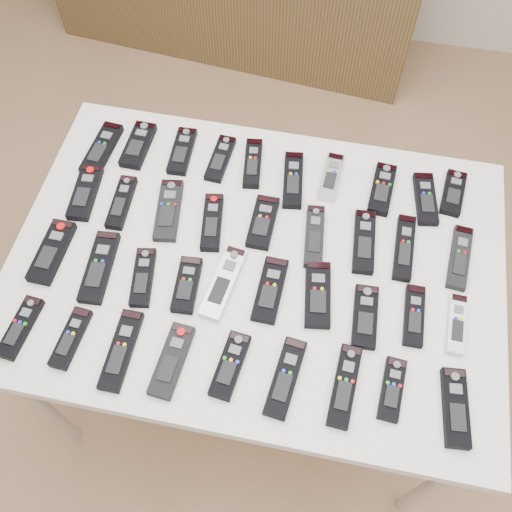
% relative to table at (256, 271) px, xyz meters
% --- Properties ---
extents(ground, '(4.00, 4.00, 0.00)m').
position_rel_table_xyz_m(ground, '(-0.10, -0.06, -0.72)').
color(ground, '#926F4A').
rests_on(ground, ground).
extents(table, '(1.25, 0.88, 0.78)m').
position_rel_table_xyz_m(table, '(0.00, 0.00, 0.00)').
color(table, white).
rests_on(table, ground).
extents(remote_0, '(0.07, 0.19, 0.02)m').
position_rel_table_xyz_m(remote_0, '(-0.50, 0.27, 0.07)').
color(remote_0, black).
rests_on(remote_0, table).
extents(remote_1, '(0.07, 0.16, 0.02)m').
position_rel_table_xyz_m(remote_1, '(-0.40, 0.30, 0.07)').
color(remote_1, black).
rests_on(remote_1, table).
extents(remote_2, '(0.06, 0.17, 0.02)m').
position_rel_table_xyz_m(remote_2, '(-0.28, 0.30, 0.07)').
color(remote_2, black).
rests_on(remote_2, table).
extents(remote_3, '(0.06, 0.16, 0.02)m').
position_rel_table_xyz_m(remote_3, '(-0.16, 0.30, 0.07)').
color(remote_3, black).
rests_on(remote_3, table).
extents(remote_4, '(0.07, 0.17, 0.02)m').
position_rel_table_xyz_m(remote_4, '(-0.07, 0.30, 0.07)').
color(remote_4, black).
rests_on(remote_4, table).
extents(remote_5, '(0.07, 0.19, 0.02)m').
position_rel_table_xyz_m(remote_5, '(0.05, 0.26, 0.07)').
color(remote_5, black).
rests_on(remote_5, table).
extents(remote_6, '(0.06, 0.16, 0.02)m').
position_rel_table_xyz_m(remote_6, '(0.15, 0.29, 0.07)').
color(remote_6, '#B7B7BC').
rests_on(remote_6, table).
extents(remote_7, '(0.07, 0.17, 0.02)m').
position_rel_table_xyz_m(remote_7, '(0.29, 0.28, 0.07)').
color(remote_7, black).
rests_on(remote_7, table).
extents(remote_8, '(0.08, 0.17, 0.02)m').
position_rel_table_xyz_m(remote_8, '(0.41, 0.27, 0.07)').
color(remote_8, black).
rests_on(remote_8, table).
extents(remote_9, '(0.07, 0.15, 0.02)m').
position_rel_table_xyz_m(remote_9, '(0.49, 0.31, 0.07)').
color(remote_9, black).
rests_on(remote_9, table).
extents(remote_10, '(0.07, 0.18, 0.02)m').
position_rel_table_xyz_m(remote_10, '(-0.50, 0.11, 0.07)').
color(remote_10, black).
rests_on(remote_10, table).
extents(remote_11, '(0.05, 0.17, 0.02)m').
position_rel_table_xyz_m(remote_11, '(-0.39, 0.10, 0.07)').
color(remote_11, black).
rests_on(remote_11, table).
extents(remote_12, '(0.09, 0.20, 0.02)m').
position_rel_table_xyz_m(remote_12, '(-0.26, 0.10, 0.07)').
color(remote_12, black).
rests_on(remote_12, table).
extents(remote_13, '(0.07, 0.18, 0.02)m').
position_rel_table_xyz_m(remote_13, '(-0.13, 0.08, 0.07)').
color(remote_13, black).
rests_on(remote_13, table).
extents(remote_14, '(0.06, 0.16, 0.02)m').
position_rel_table_xyz_m(remote_14, '(-0.00, 0.11, 0.07)').
color(remote_14, black).
rests_on(remote_14, table).
extents(remote_15, '(0.06, 0.18, 0.02)m').
position_rel_table_xyz_m(remote_15, '(0.14, 0.09, 0.07)').
color(remote_15, black).
rests_on(remote_15, table).
extents(remote_16, '(0.06, 0.19, 0.02)m').
position_rel_table_xyz_m(remote_16, '(0.26, 0.10, 0.07)').
color(remote_16, black).
rests_on(remote_16, table).
extents(remote_17, '(0.05, 0.19, 0.02)m').
position_rel_table_xyz_m(remote_17, '(0.37, 0.10, 0.07)').
color(remote_17, black).
rests_on(remote_17, table).
extents(remote_18, '(0.06, 0.19, 0.02)m').
position_rel_table_xyz_m(remote_18, '(0.51, 0.10, 0.07)').
color(remote_18, black).
rests_on(remote_18, table).
extents(remote_19, '(0.07, 0.18, 0.02)m').
position_rel_table_xyz_m(remote_19, '(-0.51, -0.09, 0.07)').
color(remote_19, black).
rests_on(remote_19, table).
extents(remote_20, '(0.07, 0.20, 0.02)m').
position_rel_table_xyz_m(remote_20, '(-0.38, -0.10, 0.07)').
color(remote_20, black).
rests_on(remote_20, table).
extents(remote_21, '(0.07, 0.17, 0.02)m').
position_rel_table_xyz_m(remote_21, '(-0.26, -0.11, 0.07)').
color(remote_21, black).
rests_on(remote_21, table).
extents(remote_22, '(0.06, 0.15, 0.02)m').
position_rel_table_xyz_m(remote_22, '(-0.15, -0.11, 0.07)').
color(remote_22, black).
rests_on(remote_22, table).
extents(remote_23, '(0.08, 0.21, 0.02)m').
position_rel_table_xyz_m(remote_23, '(-0.07, -0.08, 0.07)').
color(remote_23, '#B7B7BC').
rests_on(remote_23, table).
extents(remote_24, '(0.06, 0.18, 0.02)m').
position_rel_table_xyz_m(remote_24, '(0.05, -0.08, 0.07)').
color(remote_24, black).
rests_on(remote_24, table).
extents(remote_25, '(0.08, 0.18, 0.02)m').
position_rel_table_xyz_m(remote_25, '(0.17, -0.07, 0.07)').
color(remote_25, black).
rests_on(remote_25, table).
extents(remote_26, '(0.06, 0.16, 0.02)m').
position_rel_table_xyz_m(remote_26, '(0.29, -0.11, 0.07)').
color(remote_26, black).
rests_on(remote_26, table).
extents(remote_27, '(0.05, 0.16, 0.02)m').
position_rel_table_xyz_m(remote_27, '(0.40, -0.08, 0.07)').
color(remote_27, black).
rests_on(remote_27, table).
extents(remote_28, '(0.05, 0.16, 0.02)m').
position_rel_table_xyz_m(remote_28, '(0.50, -0.08, 0.07)').
color(remote_28, silver).
rests_on(remote_28, table).
extents(remote_29, '(0.06, 0.16, 0.02)m').
position_rel_table_xyz_m(remote_29, '(-0.51, -0.30, 0.07)').
color(remote_29, black).
rests_on(remote_29, table).
extents(remote_30, '(0.05, 0.15, 0.02)m').
position_rel_table_xyz_m(remote_30, '(-0.38, -0.30, 0.07)').
color(remote_30, black).
rests_on(remote_30, table).
extents(remote_31, '(0.05, 0.20, 0.02)m').
position_rel_table_xyz_m(remote_31, '(-0.26, -0.30, 0.07)').
color(remote_31, black).
rests_on(remote_31, table).
extents(remote_32, '(0.07, 0.18, 0.02)m').
position_rel_table_xyz_m(remote_32, '(-0.14, -0.31, 0.07)').
color(remote_32, black).
rests_on(remote_32, table).
extents(remote_33, '(0.07, 0.16, 0.02)m').
position_rel_table_xyz_m(remote_33, '(-0.00, -0.29, 0.07)').
color(remote_33, black).
rests_on(remote_33, table).
extents(remote_34, '(0.07, 0.19, 0.02)m').
position_rel_table_xyz_m(remote_34, '(0.13, -0.29, 0.07)').
color(remote_34, black).
rests_on(remote_34, table).
extents(remote_35, '(0.06, 0.19, 0.02)m').
position_rel_table_xyz_m(remote_35, '(0.26, -0.29, 0.07)').
color(remote_35, black).
rests_on(remote_35, table).
extents(remote_36, '(0.06, 0.15, 0.02)m').
position_rel_table_xyz_m(remote_36, '(0.36, -0.27, 0.07)').
color(remote_36, black).
rests_on(remote_36, table).
extents(remote_37, '(0.07, 0.18, 0.02)m').
position_rel_table_xyz_m(remote_37, '(0.50, -0.29, 0.07)').
color(remote_37, black).
rests_on(remote_37, table).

